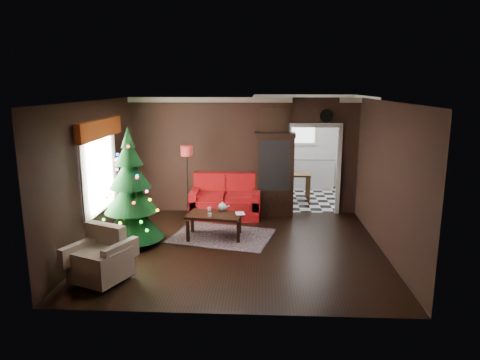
{
  "coord_description": "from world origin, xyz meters",
  "views": [
    {
      "loc": [
        0.45,
        -7.98,
        3.09
      ],
      "look_at": [
        0.0,
        0.9,
        1.15
      ],
      "focal_mm": 32.78,
      "sensor_mm": 36.0,
      "label": 1
    }
  ],
  "objects_px": {
    "christmas_tree": "(131,192)",
    "kitchen_table": "(296,186)",
    "wall_clock": "(326,116)",
    "armchair": "(100,254)",
    "loveseat": "(226,196)",
    "curio_cabinet": "(274,176)",
    "floor_lamp": "(188,184)",
    "teapot": "(222,207)",
    "coffee_table": "(215,226)"
  },
  "relations": [
    {
      "from": "floor_lamp",
      "to": "coffee_table",
      "type": "bearing_deg",
      "value": -59.46
    },
    {
      "from": "kitchen_table",
      "to": "teapot",
      "type": "bearing_deg",
      "value": -121.0
    },
    {
      "from": "loveseat",
      "to": "kitchen_table",
      "type": "height_order",
      "value": "loveseat"
    },
    {
      "from": "wall_clock",
      "to": "loveseat",
      "type": "bearing_deg",
      "value": -170.34
    },
    {
      "from": "curio_cabinet",
      "to": "kitchen_table",
      "type": "relative_size",
      "value": 2.53
    },
    {
      "from": "loveseat",
      "to": "teapot",
      "type": "relative_size",
      "value": 8.22
    },
    {
      "from": "curio_cabinet",
      "to": "coffee_table",
      "type": "height_order",
      "value": "curio_cabinet"
    },
    {
      "from": "christmas_tree",
      "to": "kitchen_table",
      "type": "height_order",
      "value": "christmas_tree"
    },
    {
      "from": "curio_cabinet",
      "to": "coffee_table",
      "type": "relative_size",
      "value": 1.74
    },
    {
      "from": "loveseat",
      "to": "kitchen_table",
      "type": "relative_size",
      "value": 2.27
    },
    {
      "from": "christmas_tree",
      "to": "wall_clock",
      "type": "bearing_deg",
      "value": 29.43
    },
    {
      "from": "wall_clock",
      "to": "kitchen_table",
      "type": "relative_size",
      "value": 0.43
    },
    {
      "from": "kitchen_table",
      "to": "armchair",
      "type": "bearing_deg",
      "value": -123.55
    },
    {
      "from": "coffee_table",
      "to": "kitchen_table",
      "type": "bearing_deg",
      "value": 58.66
    },
    {
      "from": "teapot",
      "to": "wall_clock",
      "type": "xyz_separation_m",
      "value": [
        2.31,
        1.68,
        1.78
      ]
    },
    {
      "from": "loveseat",
      "to": "kitchen_table",
      "type": "bearing_deg",
      "value": 42.51
    },
    {
      "from": "christmas_tree",
      "to": "teapot",
      "type": "bearing_deg",
      "value": 19.1
    },
    {
      "from": "coffee_table",
      "to": "teapot",
      "type": "xyz_separation_m",
      "value": [
        0.14,
        0.2,
        0.34
      ]
    },
    {
      "from": "coffee_table",
      "to": "curio_cabinet",
      "type": "bearing_deg",
      "value": 53.54
    },
    {
      "from": "kitchen_table",
      "to": "coffee_table",
      "type": "bearing_deg",
      "value": -121.34
    },
    {
      "from": "teapot",
      "to": "floor_lamp",
      "type": "bearing_deg",
      "value": 129.6
    },
    {
      "from": "floor_lamp",
      "to": "christmas_tree",
      "type": "xyz_separation_m",
      "value": [
        -0.82,
        -1.7,
        0.22
      ]
    },
    {
      "from": "curio_cabinet",
      "to": "kitchen_table",
      "type": "distance_m",
      "value": 1.67
    },
    {
      "from": "armchair",
      "to": "teapot",
      "type": "bearing_deg",
      "value": 77.5
    },
    {
      "from": "armchair",
      "to": "wall_clock",
      "type": "height_order",
      "value": "wall_clock"
    },
    {
      "from": "loveseat",
      "to": "floor_lamp",
      "type": "xyz_separation_m",
      "value": [
        -0.87,
        -0.18,
        0.33
      ]
    },
    {
      "from": "loveseat",
      "to": "curio_cabinet",
      "type": "distance_m",
      "value": 1.25
    },
    {
      "from": "christmas_tree",
      "to": "coffee_table",
      "type": "xyz_separation_m",
      "value": [
        1.59,
        0.4,
        -0.79
      ]
    },
    {
      "from": "loveseat",
      "to": "coffee_table",
      "type": "distance_m",
      "value": 1.5
    },
    {
      "from": "loveseat",
      "to": "teapot",
      "type": "xyz_separation_m",
      "value": [
        0.04,
        -1.28,
        0.1
      ]
    },
    {
      "from": "floor_lamp",
      "to": "armchair",
      "type": "relative_size",
      "value": 2.22
    },
    {
      "from": "wall_clock",
      "to": "kitchen_table",
      "type": "height_order",
      "value": "wall_clock"
    },
    {
      "from": "loveseat",
      "to": "armchair",
      "type": "distance_m",
      "value": 4.0
    },
    {
      "from": "loveseat",
      "to": "curio_cabinet",
      "type": "relative_size",
      "value": 0.89
    },
    {
      "from": "christmas_tree",
      "to": "coffee_table",
      "type": "height_order",
      "value": "christmas_tree"
    },
    {
      "from": "christmas_tree",
      "to": "kitchen_table",
      "type": "bearing_deg",
      "value": 45.3
    },
    {
      "from": "armchair",
      "to": "kitchen_table",
      "type": "bearing_deg",
      "value": 80.49
    },
    {
      "from": "curio_cabinet",
      "to": "armchair",
      "type": "distance_m",
      "value": 4.81
    },
    {
      "from": "floor_lamp",
      "to": "teapot",
      "type": "height_order",
      "value": "floor_lamp"
    },
    {
      "from": "curio_cabinet",
      "to": "christmas_tree",
      "type": "bearing_deg",
      "value": -143.54
    },
    {
      "from": "coffee_table",
      "to": "kitchen_table",
      "type": "height_order",
      "value": "kitchen_table"
    },
    {
      "from": "floor_lamp",
      "to": "wall_clock",
      "type": "relative_size",
      "value": 5.6
    },
    {
      "from": "teapot",
      "to": "christmas_tree",
      "type": "bearing_deg",
      "value": -160.9
    },
    {
      "from": "floor_lamp",
      "to": "wall_clock",
      "type": "height_order",
      "value": "wall_clock"
    },
    {
      "from": "curio_cabinet",
      "to": "christmas_tree",
      "type": "distance_m",
      "value": 3.54
    },
    {
      "from": "curio_cabinet",
      "to": "floor_lamp",
      "type": "xyz_separation_m",
      "value": [
        -2.02,
        -0.4,
        -0.12
      ]
    },
    {
      "from": "curio_cabinet",
      "to": "floor_lamp",
      "type": "bearing_deg",
      "value": -168.73
    },
    {
      "from": "christmas_tree",
      "to": "kitchen_table",
      "type": "xyz_separation_m",
      "value": [
        3.49,
        3.53,
        -0.68
      ]
    },
    {
      "from": "armchair",
      "to": "kitchen_table",
      "type": "height_order",
      "value": "armchair"
    },
    {
      "from": "christmas_tree",
      "to": "armchair",
      "type": "height_order",
      "value": "christmas_tree"
    }
  ]
}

